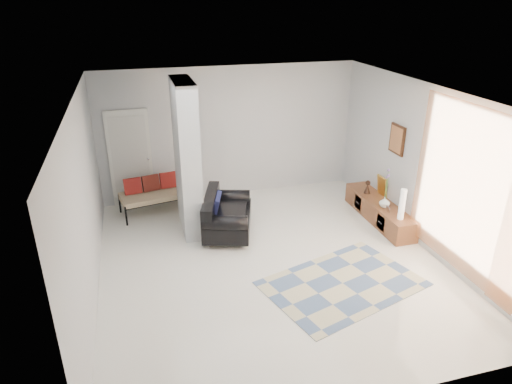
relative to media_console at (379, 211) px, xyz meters
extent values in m
plane|color=white|center=(-2.52, -0.90, -0.20)|extent=(6.00, 6.00, 0.00)
plane|color=white|center=(-2.52, -0.90, 2.60)|extent=(6.00, 6.00, 0.00)
plane|color=silver|center=(-2.52, 2.10, 1.20)|extent=(6.00, 0.00, 6.00)
plane|color=silver|center=(-2.52, -3.90, 1.20)|extent=(6.00, 0.00, 6.00)
plane|color=silver|center=(-5.27, -0.90, 1.20)|extent=(0.00, 6.00, 6.00)
plane|color=silver|center=(0.23, -0.90, 1.20)|extent=(0.00, 6.00, 6.00)
cube|color=silver|center=(-3.62, 0.70, 1.20)|extent=(0.35, 1.20, 2.80)
cube|color=white|center=(-4.62, 2.06, 0.82)|extent=(0.85, 0.06, 2.04)
plane|color=orange|center=(0.15, -2.05, 1.25)|extent=(0.00, 2.55, 2.55)
cube|color=#3A1E0F|center=(0.20, 0.00, 1.45)|extent=(0.04, 0.45, 0.55)
cube|color=brown|center=(0.00, 0.00, 0.00)|extent=(0.45, 2.06, 0.40)
cube|color=#3A1E0F|center=(-0.22, -0.46, 0.00)|extent=(0.02, 0.27, 0.28)
cube|color=#3A1E0F|center=(-0.22, 0.46, 0.00)|extent=(0.02, 0.27, 0.28)
cube|color=#EBB845|center=(0.18, 0.28, 0.40)|extent=(0.09, 0.32, 0.40)
cube|color=silver|center=(-0.10, -0.46, 0.26)|extent=(0.04, 0.10, 0.12)
cylinder|color=silver|center=(-3.44, -0.15, -0.15)|extent=(0.05, 0.05, 0.10)
cylinder|color=silver|center=(-3.11, 0.93, -0.15)|extent=(0.05, 0.05, 0.10)
cylinder|color=silver|center=(-2.84, -0.33, -0.15)|extent=(0.05, 0.05, 0.10)
cylinder|color=silver|center=(-2.52, 0.75, -0.15)|extent=(0.05, 0.05, 0.10)
cube|color=black|center=(-2.98, 0.30, 0.05)|extent=(1.18, 1.54, 0.30)
cube|color=black|center=(-3.27, 0.39, 0.38)|extent=(0.58, 1.37, 0.36)
cylinder|color=black|center=(-3.14, -0.24, 0.28)|extent=(0.83, 0.49, 0.28)
cylinder|color=black|center=(-2.82, 0.84, 0.28)|extent=(0.83, 0.49, 0.28)
cube|color=black|center=(-3.16, 0.35, 0.40)|extent=(0.28, 0.52, 0.31)
cylinder|color=black|center=(-4.81, 1.09, 0.00)|extent=(0.04, 0.04, 0.40)
cylinder|color=black|center=(-3.29, 1.38, 0.00)|extent=(0.04, 0.04, 0.40)
cylinder|color=black|center=(-4.93, 1.71, 0.00)|extent=(0.04, 0.04, 0.40)
cylinder|color=black|center=(-3.41, 2.00, 0.00)|extent=(0.04, 0.04, 0.40)
cube|color=beige|center=(-4.11, 1.55, 0.18)|extent=(1.66, 0.93, 0.12)
cube|color=maroon|center=(-4.63, 1.60, 0.40)|extent=(0.36, 0.23, 0.33)
cube|color=maroon|center=(-4.27, 1.67, 0.40)|extent=(0.36, 0.23, 0.33)
cube|color=maroon|center=(-3.91, 1.74, 0.40)|extent=(0.36, 0.23, 0.33)
cube|color=beige|center=(-1.62, -1.80, -0.20)|extent=(2.70, 2.18, 0.01)
cylinder|color=white|center=(-0.02, -0.75, 0.48)|extent=(0.10, 0.10, 0.57)
imported|color=white|center=(-0.05, -0.24, 0.30)|extent=(0.22, 0.22, 0.21)
camera|label=1|loc=(-4.49, -7.13, 3.94)|focal=32.00mm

